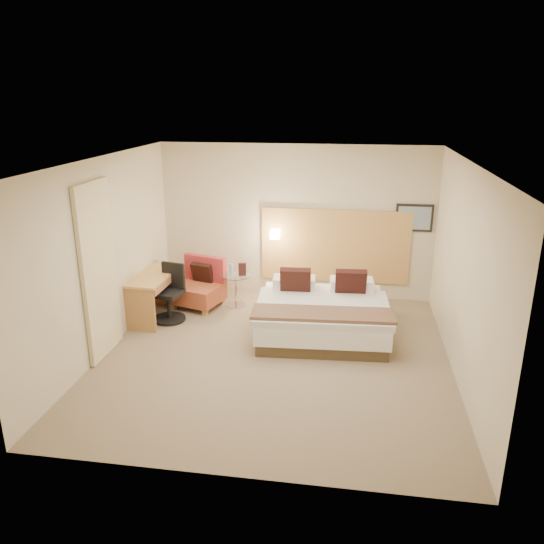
% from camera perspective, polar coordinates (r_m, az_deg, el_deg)
% --- Properties ---
extents(floor, '(4.80, 5.00, 0.02)m').
position_cam_1_polar(floor, '(7.52, 0.26, -9.12)').
color(floor, '#7C6A53').
rests_on(floor, ground).
extents(ceiling, '(4.80, 5.00, 0.02)m').
position_cam_1_polar(ceiling, '(6.70, 0.30, 11.95)').
color(ceiling, white).
rests_on(ceiling, floor).
extents(wall_back, '(4.80, 0.02, 2.70)m').
position_cam_1_polar(wall_back, '(9.39, 2.58, 5.40)').
color(wall_back, beige).
rests_on(wall_back, floor).
extents(wall_front, '(4.80, 0.02, 2.70)m').
position_cam_1_polar(wall_front, '(4.70, -4.34, -8.43)').
color(wall_front, beige).
rests_on(wall_front, floor).
extents(wall_left, '(0.02, 5.00, 2.70)m').
position_cam_1_polar(wall_left, '(7.71, -17.73, 1.60)').
color(wall_left, beige).
rests_on(wall_left, floor).
extents(wall_right, '(0.02, 5.00, 2.70)m').
position_cam_1_polar(wall_right, '(7.06, 20.00, -0.16)').
color(wall_right, beige).
rests_on(wall_right, floor).
extents(headboard_panel, '(2.60, 0.04, 1.30)m').
position_cam_1_polar(headboard_panel, '(9.41, 6.76, 2.80)').
color(headboard_panel, '#BB8849').
rests_on(headboard_panel, wall_back).
extents(art_frame, '(0.62, 0.03, 0.47)m').
position_cam_1_polar(art_frame, '(9.33, 15.05, 5.65)').
color(art_frame, black).
rests_on(art_frame, wall_back).
extents(art_canvas, '(0.54, 0.01, 0.39)m').
position_cam_1_polar(art_canvas, '(9.32, 15.06, 5.62)').
color(art_canvas, gray).
rests_on(art_canvas, wall_back).
extents(lamp_arm, '(0.02, 0.12, 0.02)m').
position_cam_1_polar(lamp_arm, '(9.40, 0.37, 4.17)').
color(lamp_arm, silver).
rests_on(lamp_arm, wall_back).
extents(lamp_shade, '(0.15, 0.15, 0.15)m').
position_cam_1_polar(lamp_shade, '(9.34, 0.32, 4.08)').
color(lamp_shade, '#FFEDC6').
rests_on(lamp_shade, wall_back).
extents(curtain, '(0.06, 0.90, 2.42)m').
position_cam_1_polar(curtain, '(7.51, -18.11, 0.09)').
color(curtain, beige).
rests_on(curtain, wall_left).
extents(bottle_a, '(0.07, 0.07, 0.20)m').
position_cam_1_polar(bottle_a, '(9.04, -4.43, 0.30)').
color(bottle_a, '#97BCEA').
rests_on(bottle_a, side_table).
extents(menu_folder, '(0.14, 0.08, 0.22)m').
position_cam_1_polar(menu_folder, '(9.00, -3.22, 0.30)').
color(menu_folder, '#3E1A19').
rests_on(menu_folder, side_table).
extents(bed, '(2.06, 2.01, 0.95)m').
position_cam_1_polar(bed, '(8.15, 5.41, -4.43)').
color(bed, '#473823').
rests_on(bed, floor).
extents(lounge_chair, '(0.95, 0.88, 0.83)m').
position_cam_1_polar(lounge_chair, '(9.22, -7.83, -1.62)').
color(lounge_chair, '#A8844F').
rests_on(lounge_chair, floor).
extents(side_table, '(0.61, 0.61, 0.56)m').
position_cam_1_polar(side_table, '(9.13, -3.91, -1.81)').
color(side_table, silver).
rests_on(side_table, floor).
extents(desk, '(0.59, 1.21, 0.74)m').
position_cam_1_polar(desk, '(8.74, -12.50, -1.28)').
color(desk, tan).
rests_on(desk, floor).
extents(desk_chair, '(0.62, 0.62, 0.92)m').
position_cam_1_polar(desk_chair, '(8.70, -10.92, -2.71)').
color(desk_chair, black).
rests_on(desk_chair, floor).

